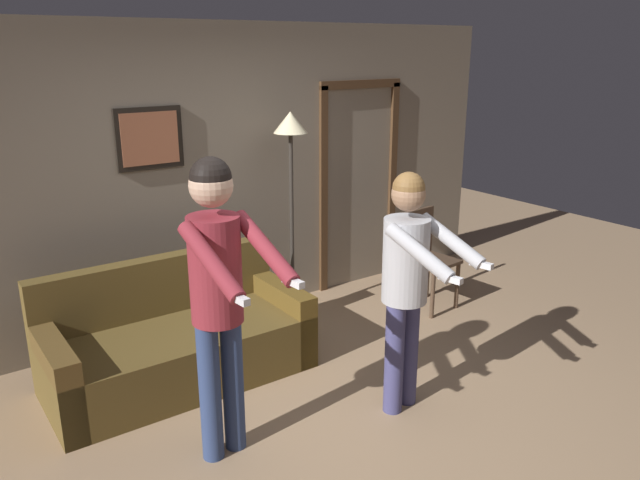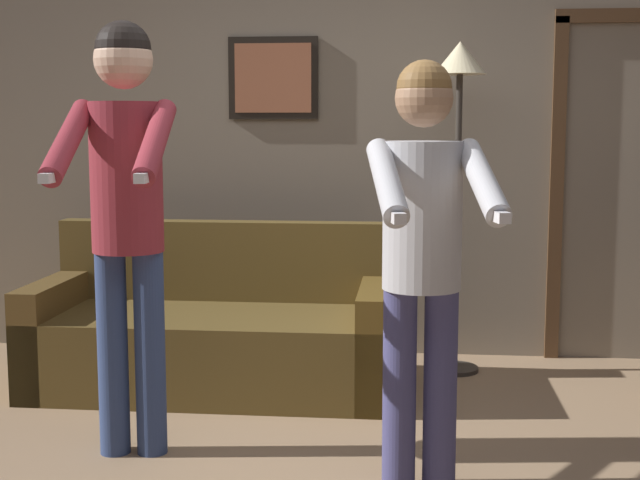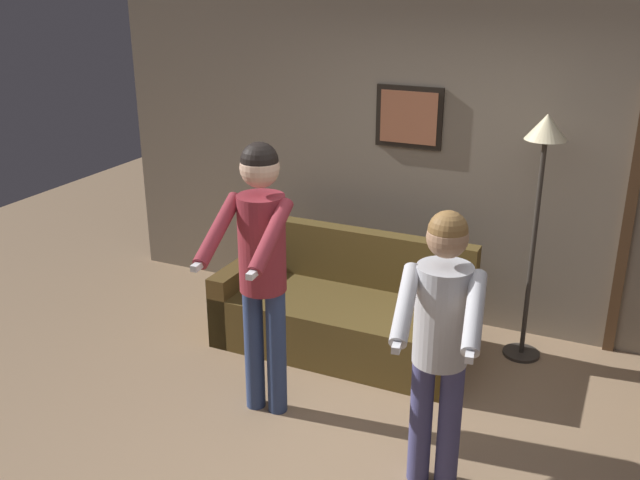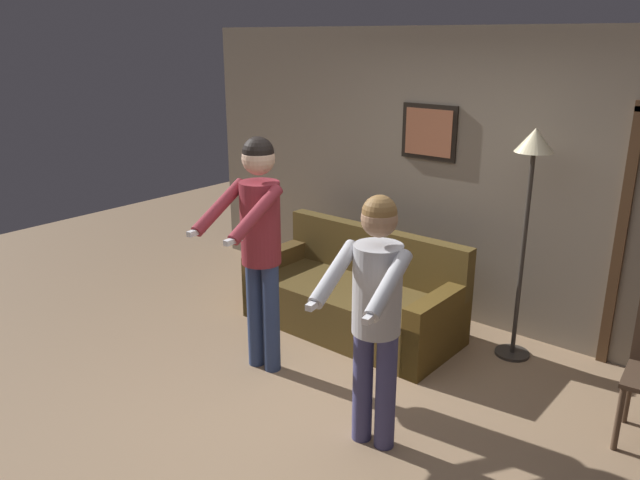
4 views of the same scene
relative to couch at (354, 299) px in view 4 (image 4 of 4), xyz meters
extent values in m
plane|color=#A28261|center=(0.72, -1.28, -0.28)|extent=(12.00, 12.00, 0.00)
cube|color=gray|center=(0.72, 0.84, 1.02)|extent=(6.40, 0.06, 2.60)
cube|color=black|center=(0.21, 0.80, 1.42)|extent=(0.55, 0.02, 0.49)
cube|color=#A86142|center=(0.21, 0.79, 1.42)|extent=(0.47, 0.01, 0.41)
cube|color=#4C331E|center=(1.92, 0.79, 0.74)|extent=(0.08, 0.04, 2.04)
cube|color=brown|center=(0.00, -0.04, -0.07)|extent=(1.90, 0.86, 0.42)
cube|color=brown|center=(0.00, 0.31, 0.37)|extent=(1.90, 0.15, 0.45)
cube|color=brown|center=(-0.87, -0.04, 0.01)|extent=(0.16, 0.85, 0.58)
cube|color=brown|center=(0.87, -0.05, 0.01)|extent=(0.16, 0.85, 0.58)
cylinder|color=#332D28|center=(1.31, 0.44, -0.27)|extent=(0.28, 0.28, 0.02)
cylinder|color=#332D28|center=(1.31, 0.44, 0.58)|extent=(0.04, 0.04, 1.67)
cone|color=#F9EAB7|center=(1.31, 0.44, 1.50)|extent=(0.29, 0.29, 0.18)
cylinder|color=navy|center=(-0.22, -1.01, 0.16)|extent=(0.13, 0.13, 0.88)
cylinder|color=navy|center=(-0.06, -1.00, 0.16)|extent=(0.13, 0.13, 0.88)
cylinder|color=maroon|center=(-0.14, -1.01, 0.92)|extent=(0.30, 0.30, 0.63)
sphere|color=#D8AD8E|center=(-0.14, -1.01, 1.40)|extent=(0.24, 0.24, 0.24)
sphere|color=black|center=(-0.14, -1.01, 1.44)|extent=(0.23, 0.23, 0.23)
cylinder|color=maroon|center=(-0.29, -1.27, 1.07)|extent=(0.14, 0.54, 0.33)
cube|color=white|center=(-0.26, -1.51, 0.94)|extent=(0.05, 0.15, 0.04)
cylinder|color=maroon|center=(0.05, -1.23, 1.07)|extent=(0.14, 0.54, 0.33)
cube|color=white|center=(0.08, -1.48, 0.94)|extent=(0.05, 0.15, 0.04)
cylinder|color=#434374|center=(1.01, -1.27, 0.12)|extent=(0.13, 0.13, 0.79)
cylinder|color=#434374|center=(1.17, -1.24, 0.12)|extent=(0.13, 0.13, 0.79)
cylinder|color=#B2B2B7|center=(1.09, -1.26, 0.79)|extent=(0.30, 0.30, 0.56)
sphere|color=#9E7556|center=(1.09, -1.26, 1.23)|extent=(0.22, 0.22, 0.22)
sphere|color=brown|center=(1.09, -1.26, 1.27)|extent=(0.21, 0.21, 0.21)
cylinder|color=#B2B2B7|center=(0.96, -1.51, 0.94)|extent=(0.17, 0.49, 0.29)
cube|color=white|center=(1.00, -1.73, 0.84)|extent=(0.06, 0.15, 0.04)
cylinder|color=#B2B2B7|center=(1.29, -1.45, 0.94)|extent=(0.17, 0.49, 0.29)
cube|color=white|center=(1.33, -1.67, 0.84)|extent=(0.06, 0.15, 0.04)
cylinder|color=#4C3828|center=(2.32, -0.34, -0.05)|extent=(0.04, 0.04, 0.45)
cylinder|color=#4C3828|center=(2.29, 0.02, -0.05)|extent=(0.04, 0.04, 0.45)
camera|label=1|loc=(-1.57, -4.03, 2.12)|focal=35.00mm
camera|label=2|loc=(1.03, -4.62, 1.14)|focal=50.00mm
camera|label=3|loc=(1.91, -4.61, 2.50)|focal=40.00mm
camera|label=4|loc=(3.02, -4.13, 2.24)|focal=35.00mm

